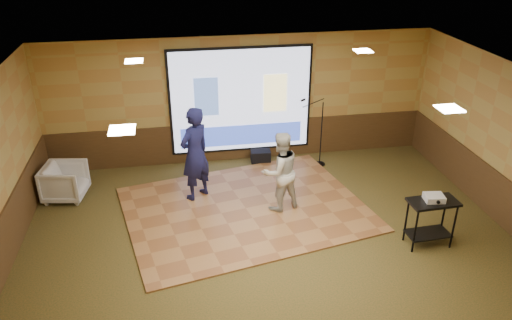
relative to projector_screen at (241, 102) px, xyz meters
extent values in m
plane|color=#293618|center=(0.00, -3.44, -1.47)|extent=(9.00, 9.00, 0.00)
cube|color=#AE9348|center=(0.00, 0.06, 0.03)|extent=(9.00, 0.04, 3.00)
cube|color=#AE9348|center=(0.00, -6.94, 0.03)|extent=(9.00, 0.04, 3.00)
cube|color=#AE9348|center=(4.50, -3.44, 0.03)|extent=(0.04, 7.00, 3.00)
cube|color=silver|center=(0.00, -3.44, 1.53)|extent=(9.00, 7.00, 0.04)
cube|color=#432E16|center=(0.00, 0.04, -1.00)|extent=(9.00, 0.04, 0.95)
cube|color=#432E16|center=(-4.48, -3.44, -1.00)|extent=(0.04, 7.00, 0.95)
cube|color=#432E16|center=(4.48, -3.44, -1.00)|extent=(0.04, 7.00, 0.95)
cube|color=black|center=(0.00, 0.01, 0.03)|extent=(3.32, 0.03, 2.52)
cube|color=#C9D7FF|center=(0.00, -0.02, 0.03)|extent=(3.20, 0.02, 2.40)
cube|color=#445F95|center=(-0.80, -0.03, 0.18)|extent=(0.55, 0.01, 0.90)
cube|color=#FFEF93|center=(0.80, -0.03, 0.18)|extent=(0.55, 0.01, 0.90)
cube|color=#2F47B1|center=(0.00, -0.03, -0.82)|extent=(2.88, 0.01, 0.50)
cube|color=#FFE6BF|center=(-2.20, -1.64, 1.50)|extent=(0.32, 0.32, 0.02)
cube|color=#FFE6BF|center=(2.20, -1.64, 1.50)|extent=(0.32, 0.32, 0.02)
cube|color=#FFE6BF|center=(-2.20, -4.94, 1.50)|extent=(0.32, 0.32, 0.02)
cube|color=#FFE6BF|center=(2.20, -4.94, 1.50)|extent=(0.32, 0.32, 0.02)
cube|color=#9A6838|center=(-0.27, -2.33, -1.46)|extent=(5.29, 4.42, 0.03)
imported|color=#161845|center=(-1.20, -1.67, -0.45)|extent=(0.86, 0.83, 1.98)
imported|color=beige|center=(0.41, -2.41, -0.62)|extent=(0.95, 0.84, 1.64)
cylinder|color=black|center=(2.42, -4.23, -1.05)|extent=(0.04, 0.04, 0.86)
cylinder|color=black|center=(3.15, -4.23, -1.05)|extent=(0.04, 0.04, 0.86)
cylinder|color=black|center=(2.42, -3.87, -1.05)|extent=(0.04, 0.04, 0.86)
cylinder|color=black|center=(3.15, -3.87, -1.05)|extent=(0.04, 0.04, 0.86)
cube|color=black|center=(2.78, -4.05, -0.59)|extent=(0.86, 0.45, 0.05)
cube|color=black|center=(2.78, -4.05, -1.25)|extent=(0.77, 0.41, 0.03)
cube|color=silver|center=(2.79, -4.03, -0.52)|extent=(0.36, 0.31, 0.11)
cylinder|color=black|center=(1.79, -0.61, -1.46)|extent=(0.27, 0.27, 0.02)
cylinder|color=black|center=(1.79, -0.61, -0.69)|extent=(0.02, 0.02, 1.57)
cylinder|color=black|center=(1.56, -0.61, 0.09)|extent=(0.50, 0.02, 0.20)
cylinder|color=black|center=(1.32, -0.61, 0.18)|extent=(0.12, 0.05, 0.08)
imported|color=gray|center=(-3.90, -1.20, -1.10)|extent=(0.95, 0.93, 0.75)
cube|color=black|center=(0.43, -0.23, -1.33)|extent=(0.49, 0.34, 0.29)
camera|label=1|loc=(-1.54, -10.86, 3.90)|focal=35.00mm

